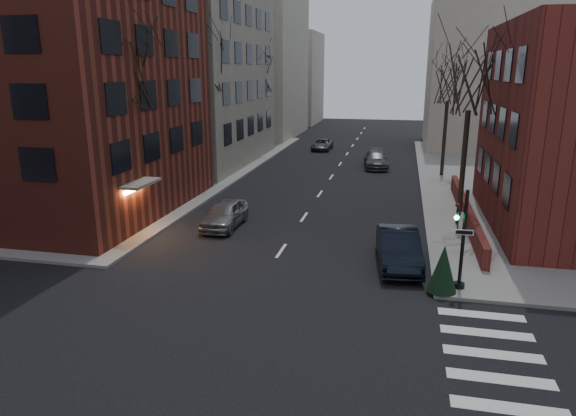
# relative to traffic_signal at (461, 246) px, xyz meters

# --- Properties ---
(ground) EXTENTS (160.00, 160.00, 0.00)m
(ground) POSITION_rel_traffic_signal_xyz_m (-7.94, -8.99, -1.91)
(ground) COLOR black
(ground) RESTS_ON ground
(sidewalk_far_left) EXTENTS (44.00, 44.00, 0.15)m
(sidewalk_far_left) POSITION_rel_traffic_signal_xyz_m (-36.94, 21.01, -1.83)
(sidewalk_far_left) COLOR gray
(sidewalk_far_left) RESTS_ON ground
(building_left_brick) EXTENTS (15.00, 15.00, 18.00)m
(building_left_brick) POSITION_rel_traffic_signal_xyz_m (-23.44, 7.51, 7.09)
(building_left_brick) COLOR maroon
(building_left_brick) RESTS_ON ground
(building_left_tan) EXTENTS (18.00, 18.00, 28.00)m
(building_left_tan) POSITION_rel_traffic_signal_xyz_m (-24.94, 25.01, 12.09)
(building_left_tan) COLOR #9F9584
(building_left_tan) RESTS_ON ground
(low_wall_right) EXTENTS (0.35, 16.00, 1.00)m
(low_wall_right) POSITION_rel_traffic_signal_xyz_m (1.36, 10.01, -1.26)
(low_wall_right) COLOR maroon
(low_wall_right) RESTS_ON sidewalk_far_right
(building_distant_la) EXTENTS (14.00, 16.00, 18.00)m
(building_distant_la) POSITION_rel_traffic_signal_xyz_m (-22.94, 46.01, 7.09)
(building_distant_la) COLOR #BCB49F
(building_distant_la) RESTS_ON ground
(building_distant_ra) EXTENTS (14.00, 14.00, 16.00)m
(building_distant_ra) POSITION_rel_traffic_signal_xyz_m (7.06, 41.01, 6.09)
(building_distant_ra) COLOR #BCB49F
(building_distant_ra) RESTS_ON ground
(building_distant_lb) EXTENTS (10.00, 12.00, 14.00)m
(building_distant_lb) POSITION_rel_traffic_signal_xyz_m (-20.94, 63.01, 5.09)
(building_distant_lb) COLOR #BCB49F
(building_distant_lb) RESTS_ON ground
(traffic_signal) EXTENTS (0.76, 0.44, 4.00)m
(traffic_signal) POSITION_rel_traffic_signal_xyz_m (0.00, 0.00, 0.00)
(traffic_signal) COLOR black
(traffic_signal) RESTS_ON sidewalk_far_right
(tree_left_a) EXTENTS (4.18, 4.18, 10.26)m
(tree_left_a) POSITION_rel_traffic_signal_xyz_m (-16.74, 5.01, 6.56)
(tree_left_a) COLOR #2D231C
(tree_left_a) RESTS_ON sidewalk_far_left
(tree_left_b) EXTENTS (4.40, 4.40, 10.80)m
(tree_left_b) POSITION_rel_traffic_signal_xyz_m (-16.74, 17.01, 7.00)
(tree_left_b) COLOR #2D231C
(tree_left_b) RESTS_ON sidewalk_far_left
(tree_left_c) EXTENTS (3.96, 3.96, 9.72)m
(tree_left_c) POSITION_rel_traffic_signal_xyz_m (-16.74, 31.01, 6.12)
(tree_left_c) COLOR #2D231C
(tree_left_c) RESTS_ON sidewalk_far_left
(tree_right_a) EXTENTS (3.96, 3.96, 9.72)m
(tree_right_a) POSITION_rel_traffic_signal_xyz_m (0.86, 9.01, 6.12)
(tree_right_a) COLOR #2D231C
(tree_right_a) RESTS_ON sidewalk_far_right
(tree_right_b) EXTENTS (3.74, 3.74, 9.18)m
(tree_right_b) POSITION_rel_traffic_signal_xyz_m (0.86, 23.01, 5.68)
(tree_right_b) COLOR #2D231C
(tree_right_b) RESTS_ON sidewalk_far_right
(streetlamp_near) EXTENTS (0.36, 0.36, 6.28)m
(streetlamp_near) POSITION_rel_traffic_signal_xyz_m (-16.14, 13.01, 2.33)
(streetlamp_near) COLOR black
(streetlamp_near) RESTS_ON sidewalk_far_left
(streetlamp_far) EXTENTS (0.36, 0.36, 6.28)m
(streetlamp_far) POSITION_rel_traffic_signal_xyz_m (-16.14, 33.01, 2.33)
(streetlamp_far) COLOR black
(streetlamp_far) RESTS_ON sidewalk_far_left
(parked_sedan) EXTENTS (2.27, 5.14, 1.64)m
(parked_sedan) POSITION_rel_traffic_signal_xyz_m (-2.36, 2.31, -1.09)
(parked_sedan) COLOR black
(parked_sedan) RESTS_ON ground
(car_lane_silver) EXTENTS (1.78, 4.39, 1.49)m
(car_lane_silver) POSITION_rel_traffic_signal_xyz_m (-11.91, 6.16, -1.16)
(car_lane_silver) COLOR gray
(car_lane_silver) RESTS_ON ground
(car_lane_gray) EXTENTS (2.58, 5.21, 1.45)m
(car_lane_gray) POSITION_rel_traffic_signal_xyz_m (-4.60, 25.87, -1.18)
(car_lane_gray) COLOR #3C3C41
(car_lane_gray) RESTS_ON ground
(car_lane_far) EXTENTS (1.97, 4.24, 1.18)m
(car_lane_far) POSITION_rel_traffic_signal_xyz_m (-10.90, 35.07, -1.32)
(car_lane_far) COLOR #434348
(car_lane_far) RESTS_ON ground
(sandwich_board) EXTENTS (0.57, 0.66, 0.89)m
(sandwich_board) POSITION_rel_traffic_signal_xyz_m (1.10, 8.22, -1.31)
(sandwich_board) COLOR silver
(sandwich_board) RESTS_ON sidewalk_far_right
(evergreen_shrub) EXTENTS (1.38, 1.38, 1.90)m
(evergreen_shrub) POSITION_rel_traffic_signal_xyz_m (-0.64, -0.49, -0.81)
(evergreen_shrub) COLOR #16311B
(evergreen_shrub) RESTS_ON sidewalk_far_right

